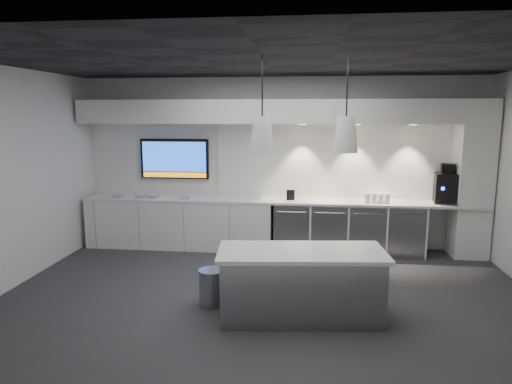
# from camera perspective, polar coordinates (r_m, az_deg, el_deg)

# --- Properties ---
(floor) EXTENTS (7.00, 7.00, 0.00)m
(floor) POSITION_cam_1_polar(r_m,az_deg,el_deg) (6.09, 1.27, -13.18)
(floor) COLOR #323235
(floor) RESTS_ON ground
(ceiling) EXTENTS (7.00, 7.00, 0.00)m
(ceiling) POSITION_cam_1_polar(r_m,az_deg,el_deg) (5.64, 1.39, 16.15)
(ceiling) COLOR black
(ceiling) RESTS_ON wall_back
(wall_back) EXTENTS (7.00, 0.00, 7.00)m
(wall_back) POSITION_cam_1_polar(r_m,az_deg,el_deg) (8.14, 2.93, 3.63)
(wall_back) COLOR white
(wall_back) RESTS_ON floor
(wall_front) EXTENTS (7.00, 0.00, 7.00)m
(wall_front) POSITION_cam_1_polar(r_m,az_deg,el_deg) (3.24, -2.73, -5.95)
(wall_front) COLOR white
(wall_front) RESTS_ON floor
(wall_left) EXTENTS (0.00, 7.00, 7.00)m
(wall_left) POSITION_cam_1_polar(r_m,az_deg,el_deg) (6.93, -28.90, 1.31)
(wall_left) COLOR white
(wall_left) RESTS_ON floor
(back_counter) EXTENTS (6.80, 0.65, 0.04)m
(back_counter) POSITION_cam_1_polar(r_m,az_deg,el_deg) (7.91, 2.74, -1.09)
(back_counter) COLOR white
(back_counter) RESTS_ON left_base_cabinets
(left_base_cabinets) EXTENTS (3.30, 0.63, 0.86)m
(left_base_cabinets) POSITION_cam_1_polar(r_m,az_deg,el_deg) (8.31, -9.44, -3.86)
(left_base_cabinets) COLOR white
(left_base_cabinets) RESTS_ON floor
(fridge_unit_a) EXTENTS (0.60, 0.61, 0.85)m
(fridge_unit_a) POSITION_cam_1_polar(r_m,az_deg,el_deg) (8.00, 4.51, -4.32)
(fridge_unit_a) COLOR gray
(fridge_unit_a) RESTS_ON floor
(fridge_unit_b) EXTENTS (0.60, 0.61, 0.85)m
(fridge_unit_b) POSITION_cam_1_polar(r_m,az_deg,el_deg) (8.01, 9.03, -4.41)
(fridge_unit_b) COLOR gray
(fridge_unit_b) RESTS_ON floor
(fridge_unit_c) EXTENTS (0.60, 0.61, 0.85)m
(fridge_unit_c) POSITION_cam_1_polar(r_m,az_deg,el_deg) (8.06, 13.52, -4.47)
(fridge_unit_c) COLOR gray
(fridge_unit_c) RESTS_ON floor
(fridge_unit_d) EXTENTS (0.60, 0.61, 0.85)m
(fridge_unit_d) POSITION_cam_1_polar(r_m,az_deg,el_deg) (8.16, 17.93, -4.50)
(fridge_unit_d) COLOR gray
(fridge_unit_d) RESTS_ON floor
(backsplash) EXTENTS (4.60, 0.03, 1.30)m
(backsplash) POSITION_cam_1_polar(r_m,az_deg,el_deg) (8.13, 11.41, 3.80)
(backsplash) COLOR white
(backsplash) RESTS_ON wall_back
(soffit) EXTENTS (6.90, 0.60, 0.40)m
(soffit) POSITION_cam_1_polar(r_m,az_deg,el_deg) (7.79, 2.85, 9.99)
(soffit) COLOR white
(soffit) RESTS_ON wall_back
(column) EXTENTS (0.55, 0.55, 2.60)m
(column) POSITION_cam_1_polar(r_m,az_deg,el_deg) (8.30, 25.40, 1.42)
(column) COLOR white
(column) RESTS_ON floor
(wall_tv) EXTENTS (1.25, 0.07, 0.72)m
(wall_tv) POSITION_cam_1_polar(r_m,az_deg,el_deg) (8.42, -10.14, 4.11)
(wall_tv) COLOR black
(wall_tv) RESTS_ON wall_back
(island) EXTENTS (2.00, 1.02, 0.82)m
(island) POSITION_cam_1_polar(r_m,az_deg,el_deg) (5.46, 5.63, -11.34)
(island) COLOR gray
(island) RESTS_ON floor
(bin) EXTENTS (0.38, 0.38, 0.46)m
(bin) POSITION_cam_1_polar(r_m,az_deg,el_deg) (5.86, -5.55, -11.76)
(bin) COLOR gray
(bin) RESTS_ON floor
(coffee_machine) EXTENTS (0.42, 0.57, 0.66)m
(coffee_machine) POSITION_cam_1_polar(r_m,az_deg,el_deg) (8.20, 22.68, 0.59)
(coffee_machine) COLOR black
(coffee_machine) RESTS_ON back_counter
(sign_black) EXTENTS (0.14, 0.05, 0.18)m
(sign_black) POSITION_cam_1_polar(r_m,az_deg,el_deg) (7.85, 4.34, -0.38)
(sign_black) COLOR black
(sign_black) RESTS_ON back_counter
(sign_white) EXTENTS (0.18, 0.05, 0.14)m
(sign_white) POSITION_cam_1_polar(r_m,az_deg,el_deg) (7.89, -0.07, -0.44)
(sign_white) COLOR white
(sign_white) RESTS_ON back_counter
(cup_cluster) EXTENTS (0.40, 0.19, 0.16)m
(cup_cluster) POSITION_cam_1_polar(r_m,az_deg,el_deg) (7.87, 14.90, -0.73)
(cup_cluster) COLOR white
(cup_cluster) RESTS_ON back_counter
(tray_a) EXTENTS (0.18, 0.18, 0.02)m
(tray_a) POSITION_cam_1_polar(r_m,az_deg,el_deg) (8.50, -16.90, -0.52)
(tray_a) COLOR gray
(tray_a) RESTS_ON back_counter
(tray_b) EXTENTS (0.17, 0.17, 0.02)m
(tray_b) POSITION_cam_1_polar(r_m,az_deg,el_deg) (8.37, -14.20, -0.56)
(tray_b) COLOR gray
(tray_b) RESTS_ON back_counter
(tray_c) EXTENTS (0.19, 0.19, 0.02)m
(tray_c) POSITION_cam_1_polar(r_m,az_deg,el_deg) (8.30, -12.66, -0.58)
(tray_c) COLOR gray
(tray_c) RESTS_ON back_counter
(tray_d) EXTENTS (0.19, 0.19, 0.02)m
(tray_d) POSITION_cam_1_polar(r_m,az_deg,el_deg) (8.09, -8.89, -0.72)
(tray_d) COLOR gray
(tray_d) RESTS_ON back_counter
(pendant_left) EXTENTS (0.28, 0.28, 1.10)m
(pendant_left) POSITION_cam_1_polar(r_m,az_deg,el_deg) (5.12, 0.77, 7.30)
(pendant_left) COLOR white
(pendant_left) RESTS_ON ceiling
(pendant_right) EXTENTS (0.28, 0.28, 1.10)m
(pendant_right) POSITION_cam_1_polar(r_m,az_deg,el_deg) (5.11, 11.15, 7.11)
(pendant_right) COLOR white
(pendant_right) RESTS_ON ceiling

